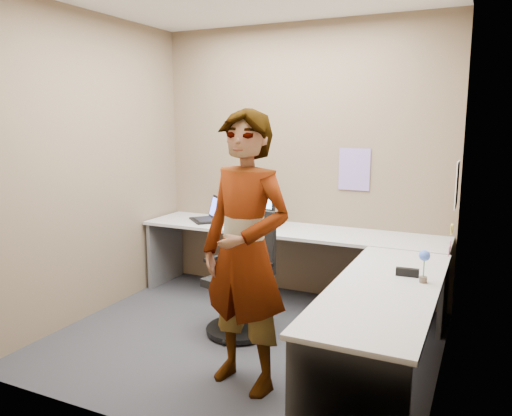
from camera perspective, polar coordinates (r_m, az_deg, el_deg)
The scene contains 20 objects.
ground at distance 4.20m, azimuth -1.51°, elevation -14.79°, with size 3.00×3.00×0.00m, color #232328.
wall_back at distance 5.03m, azimuth 5.12°, elevation 5.26°, with size 3.00×3.00×0.00m, color brown.
wall_right at distance 3.44m, azimuth 21.34°, elevation 2.41°, with size 2.70×2.70×0.00m, color brown.
wall_left at distance 4.71m, azimuth -18.19°, elevation 4.48°, with size 2.70×2.70×0.00m, color brown.
desk at distance 4.17m, azimuth 6.26°, elevation -6.40°, with size 2.98×2.58×0.73m.
paper_ream at distance 4.86m, azimuth -0.28°, elevation -1.94°, with size 0.27×0.20×0.05m, color red.
monitor at distance 4.82m, azimuth -0.20°, elevation 1.21°, with size 0.43×0.13×0.41m.
laptop at distance 5.21m, azimuth -5.28°, elevation -0.77°, with size 0.45×0.44×0.25m.
trackball_mouse at distance 4.99m, azimuth -4.18°, elevation -1.66°, with size 0.12×0.08×0.07m.
origami at distance 4.73m, azimuth -0.68°, elevation -2.24°, with size 0.10×0.10×0.06m, color white.
stapler at distance 3.52m, azimuth 16.91°, elevation -7.04°, with size 0.15×0.04×0.06m, color black.
flower at distance 3.39m, azimuth 18.67°, elevation -5.78°, with size 0.07×0.07×0.22m.
calendar_purple at distance 4.86m, azimuth 11.17°, elevation 4.36°, with size 0.30×0.01×0.40m, color #846BB7.
calendar_white at distance 4.34m, azimuth 21.99°, elevation 2.49°, with size 0.01×0.28×0.38m, color white.
sticky_note_a at distance 4.04m, azimuth 21.40°, elevation -2.29°, with size 0.01×0.07×0.07m, color #F2E059.
sticky_note_b at distance 4.12m, azimuth 21.34°, elevation -3.92°, with size 0.01×0.07×0.07m, color pink.
sticky_note_c at distance 4.01m, azimuth 21.19°, elevation -4.59°, with size 0.01×0.07×0.07m, color pink.
sticky_note_d at distance 4.20m, azimuth 21.52°, elevation -2.29°, with size 0.01×0.07×0.07m, color #F2E059.
office_chair at distance 4.20m, azimuth -1.46°, elevation -8.70°, with size 0.58×0.56×1.01m.
person at distance 3.24m, azimuth -1.22°, elevation -5.10°, with size 0.67×0.44×1.84m, color #999399.
Camera 1 is at (1.72, -3.40, 1.77)m, focal length 35.00 mm.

